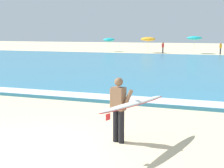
{
  "coord_description": "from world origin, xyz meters",
  "views": [
    {
      "loc": [
        3.88,
        -5.9,
        2.86
      ],
      "look_at": [
        0.69,
        3.81,
        1.1
      ],
      "focal_mm": 47.95,
      "sensor_mm": 36.0,
      "label": 1
    }
  ],
  "objects_px": {
    "beach_umbrella_0": "(109,40)",
    "beachgoer_near_row_left": "(221,48)",
    "beach_umbrella_2": "(194,38)",
    "beachgoer_near_row_right": "(163,47)",
    "surfer_with_board": "(126,106)",
    "beach_umbrella_1": "(148,39)"
  },
  "relations": [
    {
      "from": "beach_umbrella_0",
      "to": "beachgoer_near_row_left",
      "type": "height_order",
      "value": "beach_umbrella_0"
    },
    {
      "from": "beach_umbrella_0",
      "to": "beachgoer_near_row_right",
      "type": "bearing_deg",
      "value": -12.74
    },
    {
      "from": "beach_umbrella_0",
      "to": "beachgoer_near_row_right",
      "type": "relative_size",
      "value": 1.32
    },
    {
      "from": "beach_umbrella_1",
      "to": "beachgoer_near_row_right",
      "type": "relative_size",
      "value": 1.42
    },
    {
      "from": "beachgoer_near_row_left",
      "to": "surfer_with_board",
      "type": "bearing_deg",
      "value": -95.27
    },
    {
      "from": "surfer_with_board",
      "to": "beach_umbrella_1",
      "type": "bearing_deg",
      "value": 100.5
    },
    {
      "from": "beach_umbrella_0",
      "to": "beach_umbrella_1",
      "type": "bearing_deg",
      "value": -9.89
    },
    {
      "from": "beach_umbrella_1",
      "to": "beach_umbrella_2",
      "type": "height_order",
      "value": "beach_umbrella_2"
    },
    {
      "from": "beach_umbrella_0",
      "to": "beach_umbrella_2",
      "type": "relative_size",
      "value": 0.87
    },
    {
      "from": "beach_umbrella_2",
      "to": "beachgoer_near_row_left",
      "type": "bearing_deg",
      "value": -14.29
    },
    {
      "from": "surfer_with_board",
      "to": "beachgoer_near_row_left",
      "type": "distance_m",
      "value": 35.41
    },
    {
      "from": "beach_umbrella_0",
      "to": "beach_umbrella_2",
      "type": "distance_m",
      "value": 12.76
    },
    {
      "from": "beach_umbrella_0",
      "to": "beachgoer_near_row_left",
      "type": "relative_size",
      "value": 1.32
    },
    {
      "from": "beachgoer_near_row_right",
      "to": "beach_umbrella_1",
      "type": "bearing_deg",
      "value": 159.73
    },
    {
      "from": "beach_umbrella_0",
      "to": "beachgoer_near_row_left",
      "type": "xyz_separation_m",
      "value": [
        16.19,
        -1.61,
        -0.94
      ]
    },
    {
      "from": "beachgoer_near_row_right",
      "to": "beachgoer_near_row_left",
      "type": "bearing_deg",
      "value": 2.54
    },
    {
      "from": "beachgoer_near_row_right",
      "to": "beach_umbrella_0",
      "type": "bearing_deg",
      "value": 167.26
    },
    {
      "from": "beach_umbrella_2",
      "to": "beachgoer_near_row_right",
      "type": "relative_size",
      "value": 1.52
    },
    {
      "from": "beachgoer_near_row_left",
      "to": "beachgoer_near_row_right",
      "type": "relative_size",
      "value": 1.0
    },
    {
      "from": "beachgoer_near_row_left",
      "to": "beach_umbrella_0",
      "type": "bearing_deg",
      "value": 174.33
    },
    {
      "from": "surfer_with_board",
      "to": "beach_umbrella_2",
      "type": "xyz_separation_m",
      "value": [
        -0.2,
        36.14,
        1.09
      ]
    },
    {
      "from": "surfer_with_board",
      "to": "beach_umbrella_1",
      "type": "xyz_separation_m",
      "value": [
        -6.63,
        35.76,
        0.92
      ]
    }
  ]
}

